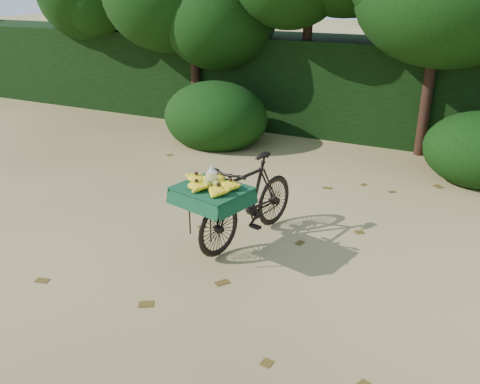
% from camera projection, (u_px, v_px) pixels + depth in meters
% --- Properties ---
extents(ground, '(80.00, 80.00, 0.00)m').
position_uv_depth(ground, '(274.00, 306.00, 4.70)').
color(ground, tan).
rests_on(ground, ground).
extents(vendor_bicycle, '(0.97, 1.81, 1.00)m').
position_uv_depth(vendor_bicycle, '(247.00, 199.00, 5.74)').
color(vendor_bicycle, black).
rests_on(vendor_bicycle, ground).
extents(hedge_backdrop, '(26.00, 1.80, 1.80)m').
position_uv_depth(hedge_backdrop, '(405.00, 91.00, 9.57)').
color(hedge_backdrop, black).
rests_on(hedge_backdrop, ground).
extents(tree_row, '(14.50, 2.00, 4.00)m').
position_uv_depth(tree_row, '(367.00, 32.00, 8.76)').
color(tree_row, black).
rests_on(tree_row, ground).
extents(bush_clumps, '(8.80, 1.70, 0.90)m').
position_uv_depth(bush_clumps, '(412.00, 145.00, 7.88)').
color(bush_clumps, black).
rests_on(bush_clumps, ground).
extents(leaf_litter, '(7.00, 7.30, 0.01)m').
position_uv_depth(leaf_litter, '(299.00, 273.00, 5.24)').
color(leaf_litter, '#533F16').
rests_on(leaf_litter, ground).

